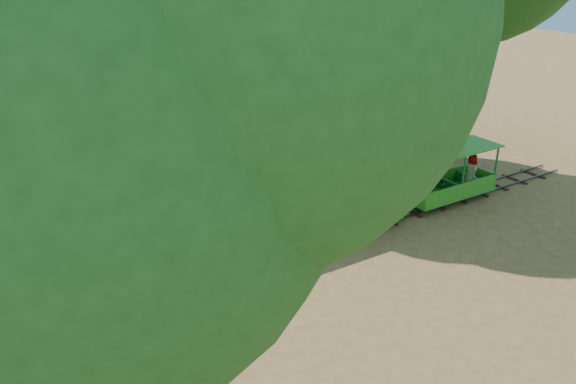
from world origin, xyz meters
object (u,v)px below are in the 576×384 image
locomotive (239,200)px  carriage_rear (448,180)px  carriage_front (349,208)px  fence (190,146)px

locomotive → carriage_rear: (7.47, -0.07, -1.04)m
carriage_front → carriage_rear: 4.04m
carriage_rear → fence: size_ratio=0.18×
locomotive → carriage_front: locomotive is taller
locomotive → carriage_rear: 7.54m
carriage_front → carriage_rear: bearing=0.6°
locomotive → fence: 8.24m
locomotive → carriage_rear: size_ratio=0.98×
carriage_rear → fence: bearing=124.9°
locomotive → fence: size_ratio=0.18×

